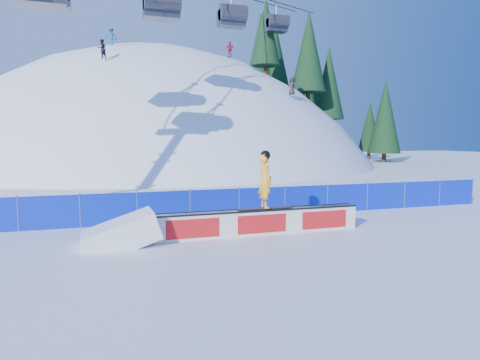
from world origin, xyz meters
name	(u,v)px	position (x,y,z in m)	size (l,w,h in m)	color
ground	(315,242)	(0.00, 0.00, 0.00)	(160.00, 160.00, 0.00)	white
snow_hill	(156,305)	(0.00, 42.00, -18.00)	(64.00, 64.00, 64.00)	white
treeline	(329,89)	(23.50, 40.39, 9.85)	(24.82, 13.40, 20.23)	#342114
safety_fence	(263,202)	(0.00, 4.50, 0.60)	(22.05, 0.05, 1.30)	#0622C1
rail_box	(260,222)	(-1.28, 1.47, 0.42)	(7.12, 0.56, 0.85)	silver
snow_ramp	(122,245)	(-5.73, 1.43, 0.00)	(2.16, 1.44, 0.81)	white
snowboarder	(265,180)	(-1.09, 1.47, 1.81)	(1.86, 0.67, 1.94)	black
distant_skiers	(174,53)	(0.78, 30.06, 11.36)	(18.10, 7.72, 6.59)	black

